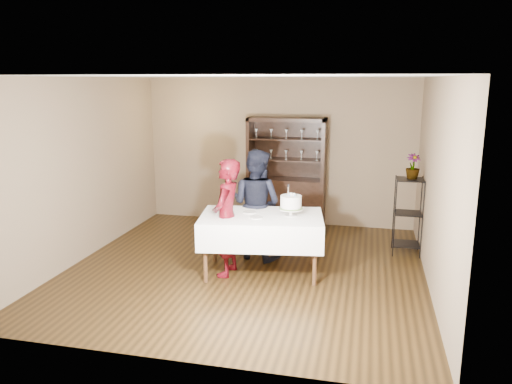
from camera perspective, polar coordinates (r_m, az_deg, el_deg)
floor at (r=7.27m, az=-1.18°, el=-8.73°), size 5.00×5.00×0.00m
ceiling at (r=6.77m, az=-1.29°, el=13.07°), size 5.00×5.00×0.00m
back_wall at (r=9.30m, az=2.56°, el=4.62°), size 5.00×0.02×2.70m
wall_left at (r=7.88m, az=-19.16°, el=2.45°), size 0.02×5.00×2.70m
wall_right at (r=6.74m, az=19.85°, el=0.76°), size 0.02×5.00×2.70m
china_hutch at (r=9.15m, az=3.47°, el=0.11°), size 1.40×0.48×2.00m
plant_etagere at (r=8.04m, az=16.97°, el=-2.31°), size 0.42×0.42×1.20m
cake_table at (r=6.92m, az=0.63°, el=-4.25°), size 1.81×1.27×0.84m
woman at (r=6.84m, az=-3.37°, el=-2.96°), size 0.41×0.60×1.63m
man at (r=7.48m, az=0.02°, el=-1.41°), size 0.97×0.87×1.67m
cake at (r=6.81m, az=4.02°, el=-1.28°), size 0.32×0.32×0.44m
plate_near at (r=6.73m, az=0.01°, el=-2.93°), size 0.19×0.19×0.01m
plate_far at (r=6.99m, az=-0.72°, el=-2.33°), size 0.23×0.23×0.01m
potted_plant at (r=7.91m, az=17.50°, el=2.81°), size 0.27×0.27×0.38m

